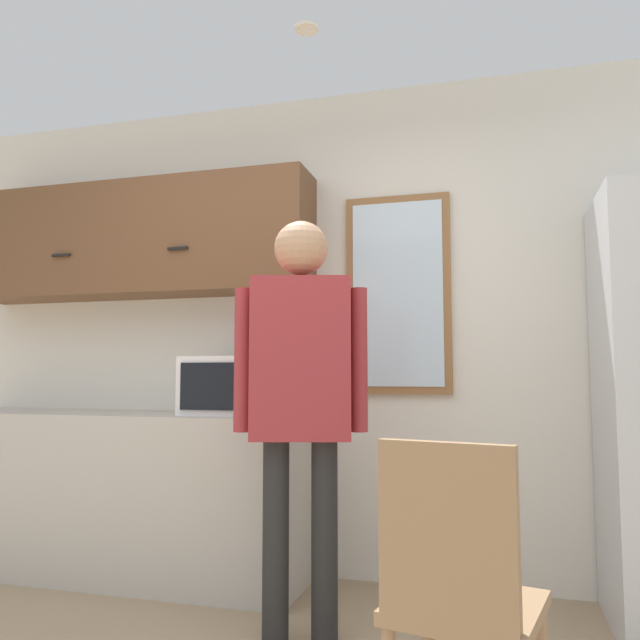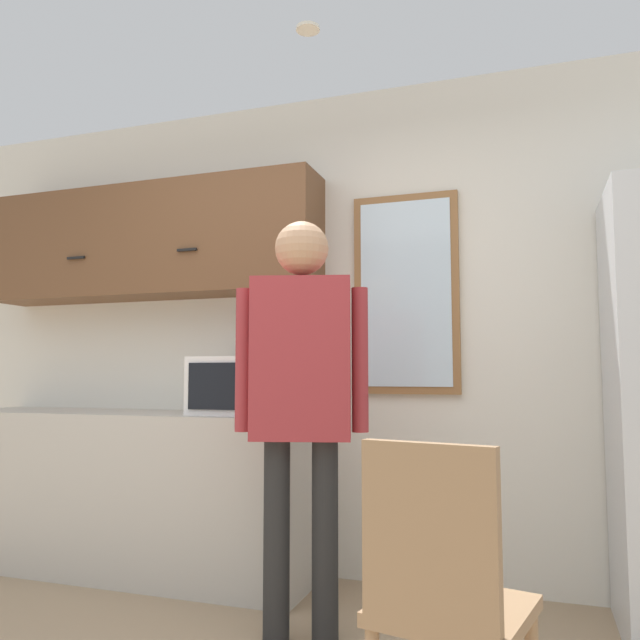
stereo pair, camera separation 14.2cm
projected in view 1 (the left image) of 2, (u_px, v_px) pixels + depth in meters
name	position (u px, v px, depth m)	size (l,w,h in m)	color
back_wall	(330.00, 329.00, 3.51)	(6.00, 0.06, 2.70)	silver
counter	(117.00, 493.00, 3.44)	(2.13, 0.56, 0.88)	#BCB7AD
upper_cabinets	(135.00, 241.00, 3.68)	(2.13, 0.35, 0.66)	brown
microwave	(239.00, 386.00, 3.31)	(0.54, 0.41, 0.31)	white
person	(301.00, 380.00, 2.64)	(0.55, 0.32, 1.76)	black
chair	(459.00, 590.00, 1.73)	(0.48, 0.48, 0.92)	#997551
window	(398.00, 294.00, 3.38)	(0.57, 0.05, 1.08)	olive
ceiling_light	(306.00, 28.00, 2.86)	(0.11, 0.11, 0.01)	white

